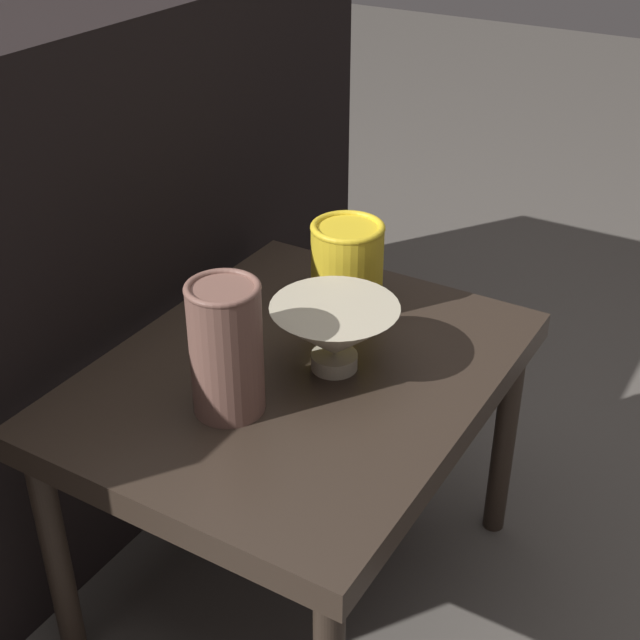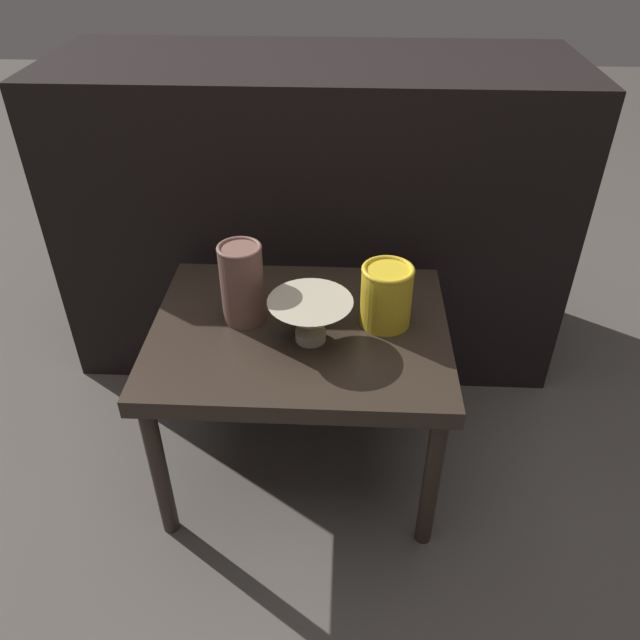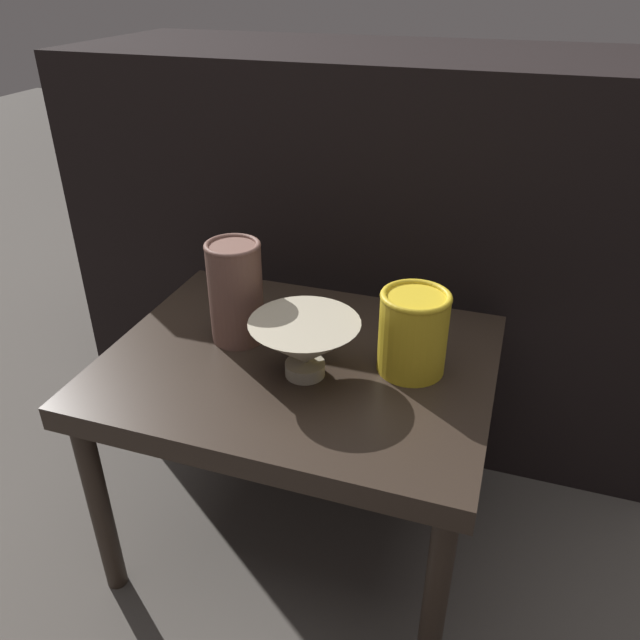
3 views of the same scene
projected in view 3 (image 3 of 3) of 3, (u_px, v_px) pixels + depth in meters
name	position (u px, v px, depth m)	size (l,w,h in m)	color
ground_plane	(302.00, 531.00, 1.25)	(8.00, 8.00, 0.00)	#4C4742
table	(299.00, 381.00, 1.06)	(0.64, 0.50, 0.42)	#2D231C
couch_backdrop	(378.00, 238.00, 1.49)	(1.35, 0.50, 0.84)	black
bowl	(305.00, 344.00, 0.97)	(0.17, 0.17, 0.10)	#B2A88E
vase_textured_left	(236.00, 291.00, 1.05)	(0.09, 0.09, 0.18)	brown
vase_colorful_right	(413.00, 331.00, 0.98)	(0.11, 0.11, 0.14)	gold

